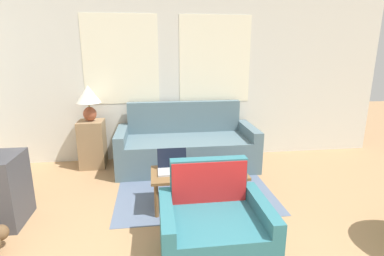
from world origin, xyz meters
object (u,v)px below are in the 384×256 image
Objects in this scene: couch at (187,148)px; coffee_table at (199,176)px; cup_navy at (201,166)px; armchair at (213,231)px; snack_bowl at (217,167)px; cup_yellow at (196,173)px; laptop at (173,166)px; table_lamp at (88,98)px.

coffee_table is (-0.00, -1.19, 0.07)m from couch.
armchair is at bearing -92.76° from cup_navy.
couch is 1.21m from snack_bowl.
laptop is at bearing 143.97° from cup_yellow.
cup_yellow is (-0.04, -0.11, 0.08)m from coffee_table.
cup_yellow is at bearing -91.93° from couch.
table_lamp is at bearing 135.62° from coffee_table.
table_lamp reaches higher than couch.
table_lamp reaches higher than coffee_table.
coffee_table is at bearing -12.59° from laptop.
coffee_table is 4.77× the size of snack_bowl.
couch is 1.93× the size of coffee_table.
armchair reaches higher than cup_navy.
laptop is 0.30m from cup_yellow.
cup_navy is (0.32, -0.01, -0.01)m from laptop.
armchair is 0.80m from cup_yellow.
laptop is 3.78× the size of cup_navy.
laptop is 0.32m from cup_navy.
laptop is at bearing 178.71° from cup_navy.
snack_bowl is (0.21, -1.19, 0.15)m from couch.
armchair is 2.68× the size of laptop.
laptop reaches higher than coffee_table.
couch is 6.17× the size of laptop.
coffee_table is 0.22m from snack_bowl.
armchair reaches higher than cup_yellow.
cup_yellow is (0.24, -0.17, -0.02)m from laptop.
armchair is at bearing -87.80° from cup_yellow.
cup_yellow is at bearing -114.10° from cup_navy.
armchair is at bearing -58.55° from table_lamp.
armchair reaches higher than snack_bowl.
coffee_table is at bearing 89.28° from armchair.
cup_navy is 0.39× the size of snack_bowl.
snack_bowl is at bearing -40.17° from table_lamp.
armchair is at bearing -90.72° from coffee_table.
table_lamp reaches higher than cup_navy.
snack_bowl is (0.21, 0.01, 0.08)m from coffee_table.
cup_yellow is (-0.08, -0.17, -0.00)m from cup_navy.
table_lamp is 1.58× the size of laptop.
table_lamp is at bearing 137.53° from cup_navy.
laptop reaches higher than cup_navy.
laptop is at bearing -104.11° from couch.
table_lamp is 1.78m from laptop.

